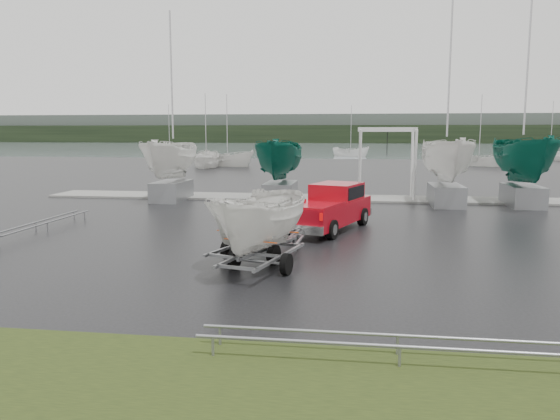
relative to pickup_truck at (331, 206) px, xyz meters
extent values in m
plane|color=black|center=(-2.22, -3.16, -0.93)|extent=(120.00, 120.00, 0.00)
plane|color=gray|center=(-2.22, 96.84, -0.94)|extent=(300.00, 300.00, 0.00)
plane|color=black|center=(-2.22, -14.16, -0.93)|extent=(40.00, 40.00, 0.00)
cube|color=gray|center=(-2.22, 9.84, -0.88)|extent=(30.00, 3.00, 0.12)
cube|color=black|center=(-2.22, 166.84, 2.07)|extent=(300.00, 8.00, 6.00)
cube|color=#4C5651|center=(-2.22, 174.84, 4.07)|extent=(300.00, 6.00, 10.00)
cube|color=#9D0814|center=(-0.10, -0.27, -0.21)|extent=(3.46, 5.56, 0.86)
cube|color=#9D0814|center=(0.22, 0.62, 0.47)|extent=(2.27, 2.52, 0.77)
cube|color=black|center=(0.22, 0.62, 0.52)|extent=(2.22, 2.32, 0.50)
cube|color=silver|center=(-0.99, -2.79, -0.48)|extent=(1.78, 0.76, 0.32)
cylinder|color=black|center=(-0.34, 1.64, -0.57)|extent=(0.50, 0.77, 0.72)
cylinder|color=black|center=(1.29, 1.06, -0.57)|extent=(0.50, 0.77, 0.72)
cylinder|color=black|center=(-1.48, -1.61, -0.57)|extent=(0.50, 0.77, 0.72)
cylinder|color=black|center=(0.14, -2.18, -0.57)|extent=(0.50, 0.77, 0.72)
cube|color=gray|center=(-2.57, -5.63, -0.48)|extent=(1.27, 3.42, 0.08)
cube|color=gray|center=(-1.53, -5.99, -0.48)|extent=(1.27, 3.42, 0.08)
cylinder|color=gray|center=(-2.12, -6.00, -0.63)|extent=(1.54, 0.61, 0.08)
cylinder|color=black|center=(-2.87, -5.73, -0.63)|extent=(0.37, 0.63, 0.60)
cylinder|color=black|center=(-1.36, -6.27, -0.63)|extent=(0.37, 0.63, 0.60)
imported|color=silver|center=(-2.05, -5.81, 1.68)|extent=(2.05, 2.08, 4.25)
cube|color=#F04807|center=(-1.78, -5.06, 0.07)|extent=(1.48, 0.56, 0.03)
cube|color=#F04807|center=(-2.32, -6.57, 0.07)|extent=(1.48, 0.56, 0.03)
cube|color=gray|center=(-2.10, -6.81, -0.48)|extent=(0.98, 3.51, 0.08)
cube|color=gray|center=(-1.04, -7.08, -0.48)|extent=(0.98, 3.51, 0.08)
cylinder|color=gray|center=(-1.62, -7.14, -0.63)|extent=(1.57, 0.48, 0.08)
cylinder|color=black|center=(-2.40, -6.94, -0.63)|extent=(0.32, 0.63, 0.60)
cylinder|color=black|center=(-0.85, -7.34, -0.63)|extent=(0.32, 0.63, 0.60)
imported|color=silver|center=(-1.57, -6.94, 1.87)|extent=(2.13, 2.16, 4.62)
cube|color=#F04807|center=(-1.37, -6.17, 0.07)|extent=(1.51, 0.43, 0.03)
cube|color=#F04807|center=(-1.77, -7.72, 0.07)|extent=(1.51, 0.43, 0.03)
cylinder|color=silver|center=(1.18, 9.04, 1.07)|extent=(0.16, 0.58, 3.99)
cylinder|color=silver|center=(1.18, 10.64, 1.07)|extent=(0.16, 0.58, 3.99)
cylinder|color=silver|center=(4.18, 9.04, 1.07)|extent=(0.16, 0.58, 3.99)
cylinder|color=silver|center=(4.18, 10.64, 1.07)|extent=(0.16, 0.58, 3.99)
cube|color=silver|center=(2.68, 9.84, 3.07)|extent=(3.30, 0.25, 0.25)
cube|color=gray|center=(-9.37, 7.84, -0.38)|extent=(1.60, 3.20, 1.10)
imported|color=silver|center=(-9.37, 7.84, 3.25)|extent=(2.32, 2.38, 6.17)
cylinder|color=#B2B2B7|center=(-9.37, 8.34, 6.05)|extent=(0.10, 0.10, 7.00)
cube|color=gray|center=(-3.17, 8.04, -0.38)|extent=(1.60, 3.20, 1.10)
imported|color=#0B5343|center=(-3.17, 8.04, 3.31)|extent=(2.37, 2.43, 6.29)
cube|color=gray|center=(5.70, 7.84, -0.38)|extent=(1.60, 3.20, 1.10)
imported|color=silver|center=(5.70, 7.84, 3.42)|extent=(2.45, 2.51, 6.51)
cylinder|color=#B2B2B7|center=(5.70, 8.34, 6.18)|extent=(0.10, 0.10, 7.00)
cube|color=gray|center=(9.64, 8.14, -0.38)|extent=(1.60, 3.20, 1.10)
imported|color=#0B5343|center=(9.64, 8.14, 3.56)|extent=(2.55, 2.62, 6.78)
cylinder|color=#B2B2B7|center=(9.64, 8.64, 6.29)|extent=(0.10, 0.10, 7.00)
cylinder|color=gray|center=(-10.97, -2.16, -0.58)|extent=(0.06, 6.50, 0.06)
cylinder|color=gray|center=(-11.47, -2.16, -0.58)|extent=(0.06, 6.50, 0.06)
cylinder|color=gray|center=(1.78, -12.91, -0.58)|extent=(7.00, 0.06, 0.06)
cylinder|color=gray|center=(1.78, -12.41, -0.58)|extent=(7.00, 0.06, 0.06)
imported|color=silver|center=(-15.34, 36.38, -0.93)|extent=(3.23, 3.29, 7.22)
cylinder|color=#B2B2B7|center=(-15.34, 36.38, 3.07)|extent=(0.08, 0.08, 8.00)
imported|color=silver|center=(-13.52, 38.72, -0.93)|extent=(3.91, 3.88, 7.53)
cylinder|color=#B2B2B7|center=(-13.52, 38.72, 3.07)|extent=(0.08, 0.08, 8.00)
imported|color=silver|center=(14.71, 42.86, -0.93)|extent=(3.31, 3.30, 6.17)
cylinder|color=#B2B2B7|center=(14.71, 42.86, 3.07)|extent=(0.08, 0.08, 8.00)
imported|color=silver|center=(27.03, 57.21, -0.93)|extent=(3.32, 3.27, 6.86)
cylinder|color=#B2B2B7|center=(27.03, 57.21, 3.07)|extent=(0.08, 0.08, 8.00)
imported|color=silver|center=(-27.72, 59.75, -0.93)|extent=(2.67, 2.72, 6.31)
cylinder|color=#B2B2B7|center=(-27.72, 59.75, 3.07)|extent=(0.08, 0.08, 8.00)
imported|color=silver|center=(-0.03, 65.97, -0.93)|extent=(3.26, 3.23, 6.39)
cylinder|color=#B2B2B7|center=(-0.03, 65.97, 3.07)|extent=(0.08, 0.08, 8.00)
camera|label=1|loc=(1.01, -21.74, 2.96)|focal=35.00mm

